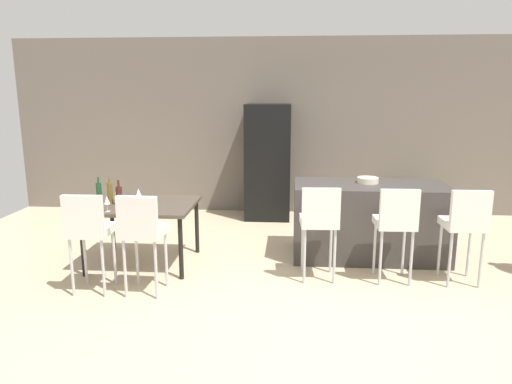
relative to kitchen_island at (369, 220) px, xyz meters
The scene contains 18 objects.
ground_plane 1.04m from the kitchen_island, 137.39° to the right, with size 10.00×10.00×0.00m, color #C6B28E.
back_wall 2.53m from the kitchen_island, 107.23° to the left, with size 10.00×0.12×2.90m, color #665B51.
kitchen_island is the anchor object (origin of this frame).
bar_chair_left 1.09m from the kitchen_island, 128.71° to the right, with size 0.42×0.42×1.05m.
bar_chair_middle 0.87m from the kitchen_island, 80.39° to the right, with size 0.41×0.41×1.05m.
bar_chair_right 1.21m from the kitchen_island, 44.14° to the right, with size 0.41×0.41×1.05m.
dining_table 2.77m from the kitchen_island, 169.97° to the right, with size 1.22×1.00×0.74m.
dining_chair_near 3.29m from the kitchen_island, 155.83° to the right, with size 0.41×0.41×1.05m.
dining_chair_far 2.80m from the kitchen_island, 151.23° to the right, with size 0.42×0.42×1.05m.
wine_bottle_middle 3.31m from the kitchen_island, behind, with size 0.06×0.06×0.29m.
wine_bottle_far 3.04m from the kitchen_island, 169.51° to the right, with size 0.07×0.07×0.29m.
wine_bottle_left 3.15m from the kitchen_island, behind, with size 0.06×0.06×0.30m.
wine_glass_right 3.13m from the kitchen_island, 163.76° to the right, with size 0.07×0.07×0.17m.
wine_glass_near 2.83m from the kitchen_island, behind, with size 0.07×0.07×0.17m.
wine_glass_end 3.09m from the kitchen_island, behind, with size 0.07×0.07×0.17m.
refrigerator 2.28m from the kitchen_island, 127.19° to the left, with size 0.72×0.68×1.84m, color black.
fruit_bowl 0.50m from the kitchen_island, 110.56° to the left, with size 0.26×0.26×0.07m, color beige.
potted_plant 2.06m from the kitchen_island, 59.51° to the left, with size 0.39×0.39×0.59m.
Camera 1 is at (-0.29, -5.07, 2.02)m, focal length 32.85 mm.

